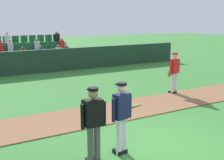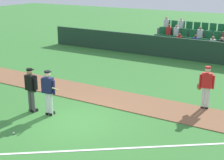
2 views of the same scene
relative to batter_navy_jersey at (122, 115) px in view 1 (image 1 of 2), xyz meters
The scene contains 7 objects.
ground_plane 1.51m from the batter_navy_jersey, ahead, with size 80.00×80.00×0.00m, color #387A33.
infield_dirt_path 3.20m from the batter_navy_jersey, 67.74° to the left, with size 28.00×2.02×0.03m, color brown.
dugout_fence 11.26m from the batter_navy_jersey, 84.10° to the left, with size 20.00×0.16×1.36m, color #1E3828.
stadium_bleachers 13.13m from the batter_navy_jersey, 84.90° to the left, with size 5.55×2.95×2.30m.
batter_navy_jersey is the anchor object (origin of this frame).
umpire_home_plate 0.80m from the batter_navy_jersey, behind, with size 0.59×0.32×1.76m.
runner_red_jersey 6.14m from the batter_navy_jersey, 37.07° to the left, with size 0.67×0.36×1.76m.
Camera 1 is at (-4.61, -5.50, 3.23)m, focal length 46.97 mm.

